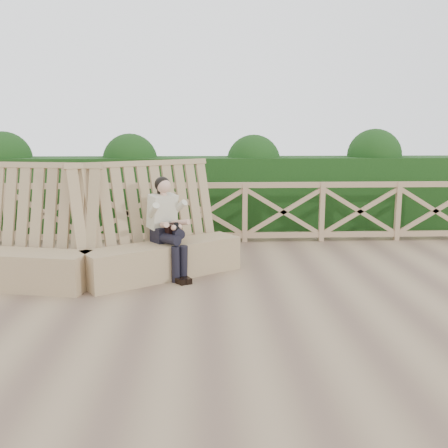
{
  "coord_description": "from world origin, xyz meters",
  "views": [
    {
      "loc": [
        -0.1,
        -5.5,
        1.98
      ],
      "look_at": [
        0.19,
        0.4,
        0.9
      ],
      "focal_mm": 40.0,
      "sensor_mm": 36.0,
      "label": 1
    }
  ],
  "objects": [
    {
      "name": "ground",
      "position": [
        0.0,
        0.0,
        0.0
      ],
      "size": [
        60.0,
        60.0,
        0.0
      ],
      "primitive_type": "plane",
      "color": "brown",
      "rests_on": "ground"
    },
    {
      "name": "bench",
      "position": [
        -1.64,
        1.16,
        0.41
      ],
      "size": [
        4.26,
        1.87,
        1.61
      ],
      "rotation": [
        0.0,
        0.0,
        0.2
      ],
      "color": "#937D54",
      "rests_on": "ground"
    },
    {
      "name": "woman",
      "position": [
        -0.56,
        1.31,
        0.76
      ],
      "size": [
        0.67,
        0.83,
        1.39
      ],
      "rotation": [
        0.0,
        0.0,
        0.64
      ],
      "color": "black",
      "rests_on": "ground"
    },
    {
      "name": "guardrail",
      "position": [
        0.0,
        3.5,
        0.55
      ],
      "size": [
        10.1,
        0.09,
        1.1
      ],
      "color": "#907254",
      "rests_on": "ground"
    },
    {
      "name": "hedge",
      "position": [
        0.0,
        4.7,
        0.75
      ],
      "size": [
        12.0,
        1.2,
        1.5
      ],
      "primitive_type": "cube",
      "color": "black",
      "rests_on": "ground"
    }
  ]
}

